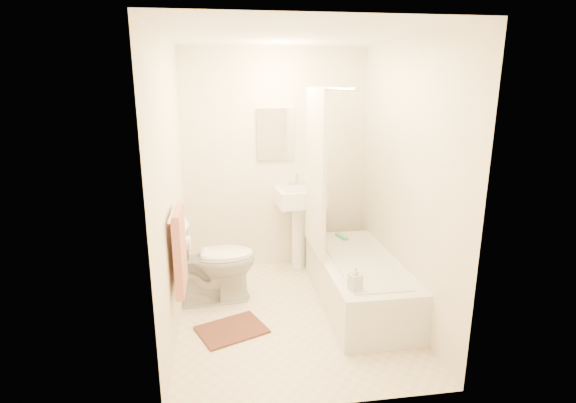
{
  "coord_description": "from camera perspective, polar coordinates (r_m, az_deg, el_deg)",
  "views": [
    {
      "loc": [
        -0.58,
        -3.63,
        2.06
      ],
      "look_at": [
        0.0,
        0.25,
        1.0
      ],
      "focal_mm": 28.0,
      "sensor_mm": 36.0,
      "label": 1
    }
  ],
  "objects": [
    {
      "name": "floor",
      "position": [
        4.21,
        0.51,
        -14.16
      ],
      "size": [
        2.4,
        2.4,
        0.0
      ],
      "primitive_type": "plane",
      "color": "beige",
      "rests_on": "ground"
    },
    {
      "name": "ceiling",
      "position": [
        3.69,
        0.61,
        20.42
      ],
      "size": [
        2.4,
        2.4,
        0.0
      ],
      "primitive_type": "plane",
      "color": "white",
      "rests_on": "ground"
    },
    {
      "name": "wall_back",
      "position": [
        4.94,
        -1.62,
        5.09
      ],
      "size": [
        2.0,
        0.02,
        2.4
      ],
      "primitive_type": "cube",
      "color": "beige",
      "rests_on": "ground"
    },
    {
      "name": "wall_left",
      "position": [
        3.75,
        -14.71,
        1.38
      ],
      "size": [
        0.02,
        2.4,
        2.4
      ],
      "primitive_type": "cube",
      "color": "beige",
      "rests_on": "ground"
    },
    {
      "name": "wall_right",
      "position": [
        4.05,
        14.7,
        2.36
      ],
      "size": [
        0.02,
        2.4,
        2.4
      ],
      "primitive_type": "cube",
      "color": "beige",
      "rests_on": "ground"
    },
    {
      "name": "mirror",
      "position": [
        4.87,
        -1.62,
        8.53
      ],
      "size": [
        0.4,
        0.03,
        0.55
      ],
      "primitive_type": "cube",
      "color": "white",
      "rests_on": "wall_back"
    },
    {
      "name": "curtain_rod",
      "position": [
        3.83,
        4.93,
        14.18
      ],
      "size": [
        0.03,
        1.7,
        0.03
      ],
      "primitive_type": "cylinder",
      "rotation": [
        1.57,
        0.0,
        0.0
      ],
      "color": "silver",
      "rests_on": "wall_back"
    },
    {
      "name": "shower_curtain",
      "position": [
        4.3,
        3.47,
        3.84
      ],
      "size": [
        0.04,
        0.8,
        1.55
      ],
      "primitive_type": "cube",
      "color": "silver",
      "rests_on": "curtain_rod"
    },
    {
      "name": "towel_bar",
      "position": [
        3.53,
        -14.37,
        -1.12
      ],
      "size": [
        0.02,
        0.6,
        0.02
      ],
      "primitive_type": "cylinder",
      "rotation": [
        1.57,
        0.0,
        0.0
      ],
      "color": "silver",
      "rests_on": "wall_left"
    },
    {
      "name": "towel",
      "position": [
        3.63,
        -13.57,
        -5.96
      ],
      "size": [
        0.06,
        0.45,
        0.66
      ],
      "primitive_type": "cube",
      "color": "#CC7266",
      "rests_on": "towel_bar"
    },
    {
      "name": "toilet_paper",
      "position": [
        4.0,
        -13.06,
        -5.14
      ],
      "size": [
        0.11,
        0.12,
        0.12
      ],
      "primitive_type": "cylinder",
      "rotation": [
        0.0,
        1.57,
        0.0
      ],
      "color": "white",
      "rests_on": "wall_left"
    },
    {
      "name": "toilet",
      "position": [
        4.36,
        -9.65,
        -7.39
      ],
      "size": [
        0.86,
        0.52,
        0.81
      ],
      "primitive_type": "imported",
      "rotation": [
        0.0,
        0.0,
        1.64
      ],
      "color": "white",
      "rests_on": "floor"
    },
    {
      "name": "sink",
      "position": [
        5.01,
        1.47,
        -3.0
      ],
      "size": [
        0.55,
        0.46,
        1.0
      ],
      "primitive_type": null,
      "rotation": [
        0.0,
        0.0,
        0.1
      ],
      "color": "white",
      "rests_on": "floor"
    },
    {
      "name": "bathtub",
      "position": [
        4.35,
        8.91,
        -10.03
      ],
      "size": [
        0.7,
        1.59,
        0.45
      ],
      "primitive_type": null,
      "color": "silver",
      "rests_on": "floor"
    },
    {
      "name": "bath_mat",
      "position": [
        4.0,
        -7.15,
        -15.85
      ],
      "size": [
        0.66,
        0.58,
        0.02
      ],
      "primitive_type": "cube",
      "rotation": [
        0.0,
        0.0,
        0.4
      ],
      "color": "#4B211B",
      "rests_on": "floor"
    },
    {
      "name": "soap_bottle",
      "position": [
        3.63,
        8.55,
        -9.63
      ],
      "size": [
        0.11,
        0.12,
        0.2
      ],
      "primitive_type": "imported",
      "rotation": [
        0.0,
        0.0,
        0.31
      ],
      "color": "white",
      "rests_on": "bathtub"
    },
    {
      "name": "scrub_brush",
      "position": [
        4.77,
        6.83,
        -4.48
      ],
      "size": [
        0.1,
        0.19,
        0.04
      ],
      "primitive_type": "cube",
      "rotation": [
        0.0,
        0.0,
        0.27
      ],
      "color": "#48B967",
      "rests_on": "bathtub"
    }
  ]
}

